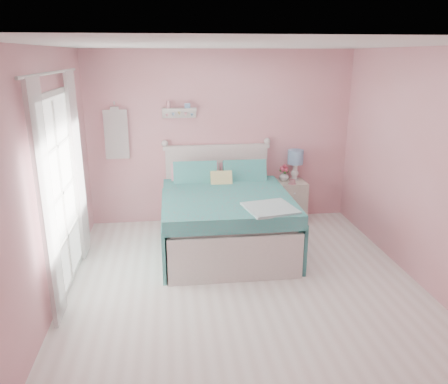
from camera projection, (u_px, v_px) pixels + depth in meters
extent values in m
plane|color=silver|center=(245.00, 288.00, 4.91)|extent=(4.50, 4.50, 0.00)
plane|color=#D8898D|center=(221.00, 138.00, 6.65)|extent=(4.00, 0.00, 4.00)
plane|color=#D8898D|center=(318.00, 286.00, 2.39)|extent=(4.00, 0.00, 4.00)
plane|color=#D8898D|center=(46.00, 184.00, 4.28)|extent=(0.00, 4.50, 4.50)
plane|color=#D8898D|center=(427.00, 171.00, 4.76)|extent=(0.00, 4.50, 4.50)
plane|color=white|center=(249.00, 45.00, 4.13)|extent=(4.50, 4.50, 0.00)
cube|color=silver|center=(225.00, 231.00, 5.95)|extent=(1.53, 2.02, 0.44)
cube|color=silver|center=(225.00, 210.00, 5.86)|extent=(1.47, 1.96, 0.16)
cube|color=silver|center=(217.00, 185.00, 6.80)|extent=(1.56, 0.07, 1.15)
cube|color=silver|center=(217.00, 147.00, 6.62)|extent=(1.62, 0.09, 0.06)
cube|color=silver|center=(236.00, 259.00, 4.98)|extent=(1.56, 0.06, 0.56)
cube|color=teal|center=(227.00, 202.00, 5.66)|extent=(1.65, 1.76, 0.18)
cube|color=pink|center=(195.00, 177.00, 6.39)|extent=(0.68, 0.28, 0.43)
cube|color=pink|center=(243.00, 176.00, 6.47)|extent=(0.68, 0.28, 0.43)
cube|color=#CCBC59|center=(221.00, 182.00, 6.16)|extent=(0.30, 0.22, 0.31)
cube|color=beige|center=(290.00, 201.00, 6.84)|extent=(0.44, 0.41, 0.64)
cube|color=silver|center=(294.00, 193.00, 6.60)|extent=(0.38, 0.02, 0.16)
sphere|color=white|center=(295.00, 194.00, 6.58)|extent=(0.03, 0.03, 0.03)
cylinder|color=white|center=(294.00, 179.00, 6.82)|extent=(0.15, 0.15, 0.02)
cylinder|color=white|center=(295.00, 171.00, 6.78)|extent=(0.08, 0.08, 0.26)
cylinder|color=#779EC7|center=(296.00, 157.00, 6.71)|extent=(0.24, 0.24, 0.22)
imported|color=silver|center=(284.00, 176.00, 6.76)|extent=(0.16, 0.16, 0.16)
imported|color=#C88690|center=(292.00, 182.00, 6.61)|extent=(0.11, 0.11, 0.07)
sphere|color=#D04763|center=(284.00, 166.00, 6.72)|extent=(0.06, 0.06, 0.06)
sphere|color=#D04763|center=(287.00, 168.00, 6.75)|extent=(0.06, 0.06, 0.06)
sphere|color=#D04763|center=(282.00, 168.00, 6.73)|extent=(0.06, 0.06, 0.06)
sphere|color=#D04763|center=(286.00, 170.00, 6.71)|extent=(0.06, 0.06, 0.06)
sphere|color=#D04763|center=(283.00, 170.00, 6.71)|extent=(0.06, 0.06, 0.06)
cube|color=silver|center=(179.00, 109.00, 6.36)|extent=(0.50, 0.14, 0.04)
cube|color=silver|center=(179.00, 114.00, 6.44)|extent=(0.50, 0.03, 0.12)
cylinder|color=#D18C99|center=(169.00, 105.00, 6.32)|extent=(0.06, 0.06, 0.10)
cube|color=#779EC7|center=(187.00, 106.00, 6.36)|extent=(0.08, 0.06, 0.07)
cube|color=white|center=(116.00, 135.00, 6.37)|extent=(0.34, 0.03, 0.72)
cube|color=silver|center=(49.00, 94.00, 4.41)|extent=(0.04, 1.32, 0.06)
cube|color=silver|center=(71.00, 280.00, 5.04)|extent=(0.04, 1.32, 0.06)
cube|color=silver|center=(46.00, 216.00, 4.14)|extent=(0.04, 0.06, 2.10)
cube|color=silver|center=(73.00, 180.00, 5.33)|extent=(0.04, 0.06, 2.10)
cube|color=white|center=(61.00, 193.00, 4.73)|extent=(0.02, 1.20, 2.04)
cube|color=white|center=(47.00, 207.00, 4.00)|extent=(0.04, 0.40, 2.32)
cube|color=white|center=(78.00, 167.00, 5.41)|extent=(0.04, 0.40, 2.32)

